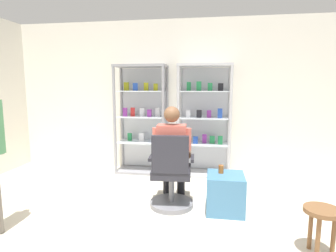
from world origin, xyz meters
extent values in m
cube|color=silver|center=(0.00, 3.00, 1.35)|extent=(6.00, 0.10, 2.70)
cylinder|color=gray|center=(-0.98, 2.50, 0.95)|extent=(0.05, 0.05, 1.90)
cylinder|color=gray|center=(-0.13, 2.50, 0.95)|extent=(0.05, 0.05, 1.90)
cylinder|color=gray|center=(-0.98, 2.90, 0.95)|extent=(0.05, 0.05, 1.90)
cylinder|color=gray|center=(-0.13, 2.90, 0.95)|extent=(0.05, 0.05, 1.90)
cube|color=gray|center=(-0.55, 2.70, 1.88)|extent=(0.90, 0.45, 0.04)
cube|color=gray|center=(-0.55, 2.70, 0.02)|extent=(0.90, 0.45, 0.04)
cube|color=silver|center=(-0.55, 2.92, 0.95)|extent=(0.84, 0.02, 1.80)
cube|color=silver|center=(-0.55, 2.70, 0.55)|extent=(0.82, 0.39, 0.02)
cube|color=#268C4C|center=(-0.78, 2.74, 0.63)|extent=(0.08, 0.05, 0.13)
cube|color=silver|center=(-0.56, 2.72, 0.63)|extent=(0.09, 0.06, 0.15)
cube|color=#264CB2|center=(-0.31, 2.65, 0.62)|extent=(0.07, 0.05, 0.13)
cube|color=silver|center=(-0.55, 2.70, 1.00)|extent=(0.82, 0.39, 0.02)
cube|color=purple|center=(-0.84, 2.66, 1.08)|extent=(0.08, 0.04, 0.15)
cube|color=red|center=(-0.70, 2.69, 1.08)|extent=(0.08, 0.03, 0.15)
cube|color=silver|center=(-0.54, 2.72, 1.08)|extent=(0.09, 0.05, 0.14)
cube|color=purple|center=(-0.40, 2.67, 1.07)|extent=(0.07, 0.04, 0.12)
cube|color=silver|center=(-0.27, 2.74, 1.08)|extent=(0.08, 0.04, 0.15)
cube|color=silver|center=(-0.55, 2.70, 1.45)|extent=(0.82, 0.39, 0.02)
cube|color=#999919|center=(-0.83, 2.74, 1.53)|extent=(0.09, 0.04, 0.15)
cube|color=#264CB2|center=(-0.64, 2.67, 1.52)|extent=(0.09, 0.05, 0.13)
cube|color=#999919|center=(-0.45, 2.68, 1.53)|extent=(0.08, 0.03, 0.14)
cube|color=#999919|center=(-0.28, 2.67, 1.52)|extent=(0.07, 0.04, 0.12)
cylinder|color=#B7B7BC|center=(0.13, 2.50, 0.95)|extent=(0.05, 0.05, 1.90)
cylinder|color=#B7B7BC|center=(0.98, 2.50, 0.95)|extent=(0.05, 0.05, 1.90)
cylinder|color=#B7B7BC|center=(0.13, 2.90, 0.95)|extent=(0.05, 0.05, 1.90)
cylinder|color=#B7B7BC|center=(0.98, 2.90, 0.95)|extent=(0.05, 0.05, 1.90)
cube|color=#B7B7BC|center=(0.55, 2.70, 1.88)|extent=(0.90, 0.45, 0.04)
cube|color=#B7B7BC|center=(0.55, 2.70, 0.02)|extent=(0.90, 0.45, 0.04)
cube|color=silver|center=(0.55, 2.92, 0.95)|extent=(0.84, 0.02, 1.80)
cube|color=silver|center=(0.55, 2.70, 0.55)|extent=(0.82, 0.39, 0.02)
cube|color=red|center=(0.27, 2.72, 0.62)|extent=(0.08, 0.04, 0.12)
cube|color=#264CB2|center=(0.41, 2.66, 0.62)|extent=(0.08, 0.06, 0.12)
cube|color=purple|center=(0.56, 2.74, 0.63)|extent=(0.08, 0.05, 0.15)
cube|color=#268C4C|center=(0.69, 2.73, 0.62)|extent=(0.09, 0.06, 0.13)
cube|color=#268C4C|center=(0.83, 2.66, 0.63)|extent=(0.08, 0.04, 0.14)
cube|color=silver|center=(0.55, 2.70, 1.00)|extent=(0.82, 0.39, 0.02)
cube|color=silver|center=(0.28, 2.67, 1.07)|extent=(0.07, 0.04, 0.12)
cube|color=black|center=(0.47, 2.67, 1.07)|extent=(0.09, 0.04, 0.13)
cube|color=purple|center=(0.63, 2.71, 1.07)|extent=(0.07, 0.05, 0.12)
cube|color=#264CB2|center=(0.81, 2.66, 1.09)|extent=(0.08, 0.05, 0.16)
cube|color=silver|center=(0.55, 2.70, 1.45)|extent=(0.82, 0.39, 0.02)
cube|color=#268C4C|center=(0.28, 2.73, 1.53)|extent=(0.07, 0.03, 0.15)
cube|color=#268C4C|center=(0.45, 2.68, 1.54)|extent=(0.08, 0.04, 0.15)
cube|color=#268C4C|center=(0.64, 2.72, 1.52)|extent=(0.08, 0.04, 0.13)
cube|color=black|center=(0.81, 2.75, 1.52)|extent=(0.09, 0.05, 0.13)
cylinder|color=slate|center=(0.19, 1.34, 0.03)|extent=(0.56, 0.56, 0.06)
cylinder|color=slate|center=(0.19, 1.34, 0.24)|extent=(0.07, 0.07, 0.41)
cube|color=#26262D|center=(0.19, 1.34, 0.46)|extent=(0.51, 0.51, 0.10)
cube|color=#26262D|center=(0.20, 1.13, 0.73)|extent=(0.44, 0.11, 0.45)
cube|color=#26262D|center=(0.45, 1.35, 0.64)|extent=(0.06, 0.30, 0.04)
cube|color=#26262D|center=(-0.07, 1.32, 0.64)|extent=(0.06, 0.30, 0.04)
cylinder|color=black|center=(0.28, 1.54, 0.56)|extent=(0.16, 0.41, 0.14)
cylinder|color=black|center=(0.27, 1.74, 0.28)|extent=(0.11, 0.11, 0.56)
cylinder|color=black|center=(0.08, 1.53, 0.56)|extent=(0.16, 0.41, 0.14)
cylinder|color=black|center=(0.07, 1.73, 0.28)|extent=(0.11, 0.11, 0.56)
cube|color=#BF594C|center=(0.19, 1.34, 0.81)|extent=(0.37, 0.24, 0.50)
sphere|color=brown|center=(0.19, 1.34, 1.19)|extent=(0.20, 0.20, 0.20)
cylinder|color=#BF594C|center=(0.39, 1.35, 0.88)|extent=(0.09, 0.09, 0.28)
cylinder|color=brown|center=(0.38, 1.53, 0.66)|extent=(0.10, 0.30, 0.08)
cylinder|color=#BF594C|center=(-0.01, 1.33, 0.88)|extent=(0.09, 0.09, 0.28)
cylinder|color=brown|center=(-0.02, 1.50, 0.66)|extent=(0.10, 0.30, 0.08)
cube|color=teal|center=(0.86, 1.29, 0.23)|extent=(0.45, 0.46, 0.47)
cylinder|color=brown|center=(0.81, 1.35, 0.52)|extent=(0.06, 0.06, 0.10)
cylinder|color=brown|center=(1.68, 0.51, 0.43)|extent=(0.32, 0.32, 0.04)
cylinder|color=brown|center=(1.79, 0.51, 0.20)|extent=(0.04, 0.04, 0.41)
cylinder|color=brown|center=(1.62, 0.60, 0.20)|extent=(0.04, 0.04, 0.41)
cylinder|color=brown|center=(1.62, 0.41, 0.20)|extent=(0.04, 0.04, 0.41)
camera|label=1|loc=(0.68, -2.03, 1.53)|focal=29.66mm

